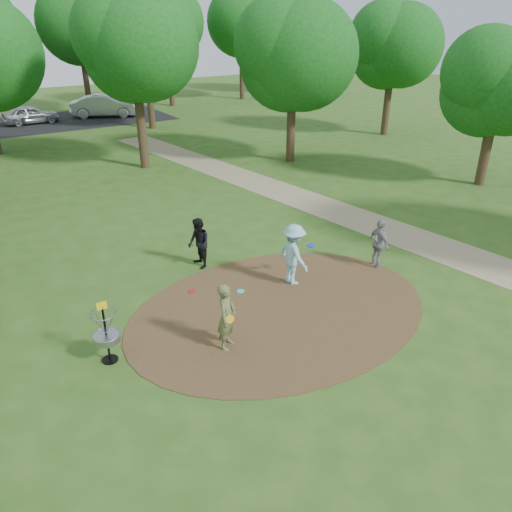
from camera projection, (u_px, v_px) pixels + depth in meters
ground at (280, 310)px, 13.28m from camera, size 100.00×100.00×0.00m
dirt_clearing at (280, 309)px, 13.28m from camera, size 8.40×8.40×0.02m
footpath at (397, 233)px, 17.93m from camera, size 7.55×39.89×0.01m
parking_lot at (71, 120)px, 37.03m from camera, size 14.00×8.00×0.01m
player_observer_with_disc at (227, 317)px, 11.46m from camera, size 0.72×0.70×1.66m
player_throwing_with_disc at (294, 255)px, 14.23m from camera, size 1.04×1.18×1.82m
player_walking_with_disc at (199, 243)px, 15.21m from camera, size 0.65×0.81×1.58m
player_waiting_with_disc at (379, 244)px, 15.21m from camera, size 0.54×0.97×1.56m
disc_ground_cyan at (240, 291)px, 14.11m from camera, size 0.22×0.22×0.02m
disc_ground_red at (192, 291)px, 14.11m from camera, size 0.22×0.22×0.02m
car_left at (31, 115)px, 35.50m from camera, size 3.82×1.67×1.28m
car_right at (105, 106)px, 37.82m from camera, size 5.21×3.57×1.63m
disc_golf_basket at (105, 328)px, 10.96m from camera, size 0.63×0.63×1.54m
tree_ring at (173, 72)px, 18.98m from camera, size 36.66×45.11×8.75m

